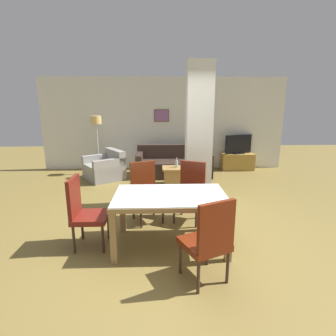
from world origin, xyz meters
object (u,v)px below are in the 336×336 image
Objects in this scene: dining_chair_far_right at (190,189)px; tv_screen at (238,145)px; coffee_table at (177,176)px; dining_table at (170,205)px; floor_lamp at (96,126)px; sofa at (174,165)px; armchair at (105,169)px; dining_chair_near_right at (209,239)px; dining_chair_head_left at (84,210)px; tv_stand at (237,162)px; dining_chair_far_left at (146,190)px; bottle at (177,164)px.

dining_chair_far_right is 1.17× the size of tv_screen.
tv_screen is at bearing 37.14° from coffee_table.
floor_lamp is at bearing 115.26° from dining_table.
dining_chair_far_right reaches higher than dining_table.
tv_screen is (1.95, 0.54, 0.49)m from sofa.
floor_lamp is at bearing -5.83° from armchair.
dining_chair_near_right is 4.57m from sofa.
dining_table is 0.91m from dining_chair_near_right.
tv_screen reaches higher than dining_chair_far_right.
dining_chair_head_left is 1.03× the size of tv_stand.
tv_screen is at bearing -93.62° from dining_chair_far_right.
dining_chair_head_left and dining_chair_far_left have the same top height.
armchair is 1.23m from floor_lamp.
dining_table is at bearing -117.31° from tv_stand.
floor_lamp reaches higher than dining_chair_far_left.
sofa is at bearing 159.11° from dining_chair_head_left.
dining_chair_far_left reaches higher than sofa.
bottle reaches higher than tv_stand.
armchair is 0.76× the size of floor_lamp.
dining_chair_head_left is 0.80× the size of armchair.
dining_chair_head_left is at bearing 32.92° from tv_screen.
tv_screen is at bearing 141.68° from dining_chair_head_left.
dining_chair_head_left reaches higher than tv_stand.
tv_screen is at bearing -164.54° from sofa.
dining_chair_near_right reaches higher than sofa.
dining_chair_near_right is (0.00, -1.66, 0.00)m from dining_chair_far_right.
dining_chair_near_right is at bearing 51.52° from tv_screen.
armchair is 1.29× the size of tv_stand.
sofa is at bearing -63.17° from dining_chair_far_right.
dining_chair_head_left is at bearing 22.81° from dining_chair_far_left.
dining_chair_head_left is at bearing 152.72° from armchair.
floor_lamp is (-2.14, 1.11, 0.82)m from bottle.
sofa is 8.65× the size of bottle.
dining_chair_head_left reaches higher than armchair.
tv_screen reaches higher than sofa.
tv_stand is at bearing -164.54° from sofa.
tv_screen is 4.12m from floor_lamp.
sofa is 2.91× the size of coffee_table.
armchair is (-1.20, 2.57, -0.26)m from dining_chair_far_left.
dining_chair_far_right is at bearing -176.97° from armchair.
dining_chair_far_left is (-0.38, 0.85, -0.06)m from dining_table.
sofa reaches higher than coffee_table.
coffee_table is (1.45, 2.81, -0.31)m from dining_chair_head_left.
armchair reaches higher than dining_table.
floor_lamp is (-2.24, 3.11, 0.81)m from dining_chair_far_right.
dining_chair_head_left reaches higher than coffee_table.
dining_chair_head_left is 1.17× the size of tv_screen.
dining_chair_far_right is at bearing 155.04° from dining_chair_far_left.
dining_chair_near_right reaches higher than tv_stand.
floor_lamp is at bearing 90.60° from dining_chair_near_right.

